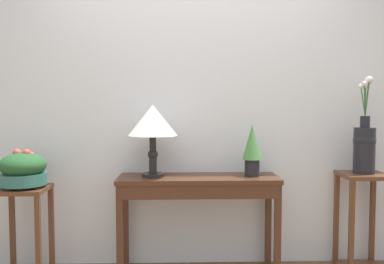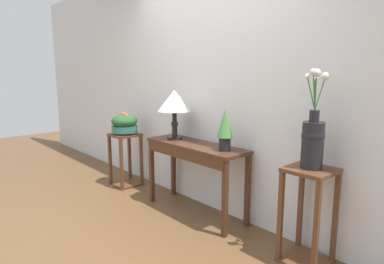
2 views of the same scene
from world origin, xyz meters
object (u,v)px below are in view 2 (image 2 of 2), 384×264
pedestal_stand_left (126,160)px  planter_bowl_wide_left (124,124)px  pedestal_stand_right (308,216)px  flower_vase_tall_right (313,138)px  table_lamp (174,102)px  console_table (194,155)px  potted_plant_on_console (225,128)px

pedestal_stand_left → planter_bowl_wide_left: size_ratio=2.10×
pedestal_stand_right → pedestal_stand_left: bearing=-177.7°
pedestal_stand_left → flower_vase_tall_right: size_ratio=0.95×
planter_bowl_wide_left → table_lamp: bearing=5.3°
pedestal_stand_left → console_table: bearing=2.9°
pedestal_stand_left → planter_bowl_wide_left: planter_bowl_wide_left is taller
potted_plant_on_console → pedestal_stand_left: bearing=-177.0°
console_table → planter_bowl_wide_left: (-1.28, -0.06, 0.19)m
console_table → planter_bowl_wide_left: planter_bowl_wide_left is taller
console_table → table_lamp: size_ratio=2.24×
potted_plant_on_console → pedestal_stand_right: size_ratio=0.51×
console_table → potted_plant_on_console: (0.41, 0.02, 0.33)m
pedestal_stand_left → pedestal_stand_right: (2.56, 0.10, 0.04)m
console_table → pedestal_stand_right: size_ratio=1.56×
planter_bowl_wide_left → potted_plant_on_console: bearing=3.0°
table_lamp → flower_vase_tall_right: bearing=0.6°
potted_plant_on_console → pedestal_stand_left: size_ratio=0.57×
pedestal_stand_left → potted_plant_on_console: bearing=3.0°
pedestal_stand_right → flower_vase_tall_right: flower_vase_tall_right is taller
planter_bowl_wide_left → pedestal_stand_right: planter_bowl_wide_left is taller
pedestal_stand_left → flower_vase_tall_right: bearing=2.3°
potted_plant_on_console → planter_bowl_wide_left: (-1.69, -0.09, -0.15)m
flower_vase_tall_right → console_table: bearing=-178.2°
console_table → table_lamp: (-0.34, 0.02, 0.52)m
console_table → pedestal_stand_right: (1.28, 0.04, -0.26)m
console_table → pedestal_stand_right: pedestal_stand_right is taller
pedestal_stand_right → flower_vase_tall_right: bearing=23.1°
table_lamp → planter_bowl_wide_left: table_lamp is taller
pedestal_stand_right → table_lamp: bearing=-179.4°
potted_plant_on_console → pedestal_stand_left: 1.81m
planter_bowl_wide_left → flower_vase_tall_right: size_ratio=0.45×
table_lamp → potted_plant_on_console: (0.75, 0.00, -0.19)m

